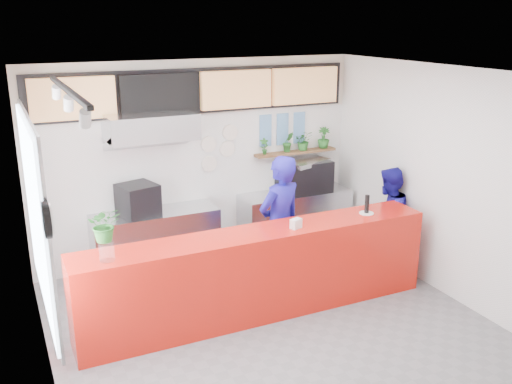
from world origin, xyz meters
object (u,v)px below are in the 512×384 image
object	(u,v)px
service_counter	(259,273)
staff_center	(280,225)
staff_right	(387,219)
pepper_mill	(367,204)
panini_oven	(138,200)
espresso_machine	(304,176)

from	to	relation	value
service_counter	staff_center	xyz separation A→B (m)	(0.52, 0.46, 0.39)
staff_right	pepper_mill	world-z (taller)	staff_right
panini_oven	staff_right	distance (m)	3.59
espresso_machine	pepper_mill	distance (m)	1.82
espresso_machine	pepper_mill	size ratio (longest dim) A/B	3.26
espresso_machine	pepper_mill	world-z (taller)	espresso_machine
espresso_machine	pepper_mill	xyz separation A→B (m)	(-0.10, -1.81, 0.08)
espresso_machine	staff_right	size ratio (longest dim) A/B	0.51
staff_center	pepper_mill	bearing A→B (deg)	138.87
service_counter	panini_oven	world-z (taller)	panini_oven
espresso_machine	staff_right	xyz separation A→B (m)	(0.63, -1.34, -0.39)
staff_right	pepper_mill	distance (m)	0.99
staff_right	panini_oven	bearing A→B (deg)	-51.69
staff_center	staff_right	xyz separation A→B (m)	(1.76, -0.00, -0.18)
staff_center	panini_oven	bearing A→B (deg)	-57.22
panini_oven	staff_right	xyz separation A→B (m)	(3.31, -1.34, -0.36)
service_counter	staff_center	distance (m)	0.80
panini_oven	staff_center	xyz separation A→B (m)	(1.55, -1.34, -0.18)
espresso_machine	service_counter	bearing A→B (deg)	-132.49
panini_oven	service_counter	bearing A→B (deg)	-75.11
service_counter	panini_oven	distance (m)	2.15
panini_oven	staff_right	world-z (taller)	staff_right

